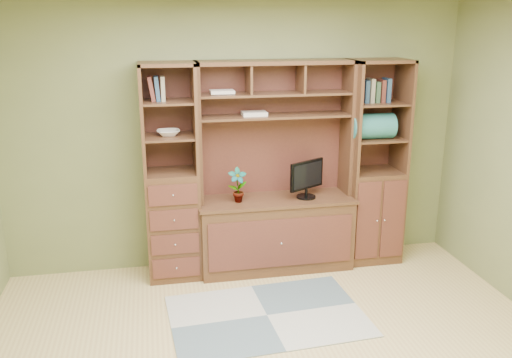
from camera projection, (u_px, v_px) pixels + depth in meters
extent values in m
cube|color=olive|center=(237.00, 137.00, 5.32)|extent=(4.50, 0.04, 2.60)
cube|color=#4A2C1A|center=(276.00, 169.00, 5.21)|extent=(1.54, 0.53, 2.05)
cube|color=#4A2C1A|center=(171.00, 174.00, 5.06)|extent=(0.50, 0.45, 2.05)
cube|color=#4A2C1A|center=(374.00, 163.00, 5.44)|extent=(0.55, 0.45, 2.05)
cube|color=gray|center=(267.00, 316.00, 4.58)|extent=(1.68, 1.18, 0.01)
cube|color=black|center=(307.00, 172.00, 5.25)|extent=(0.46, 0.37, 0.52)
imported|color=#974F33|center=(238.00, 185.00, 5.14)|extent=(0.18, 0.12, 0.34)
cube|color=beige|center=(254.00, 114.00, 5.11)|extent=(0.23, 0.17, 0.04)
imported|color=white|center=(168.00, 133.00, 4.95)|extent=(0.21, 0.21, 0.05)
cube|color=#296C67|center=(372.00, 126.00, 5.27)|extent=(0.43, 0.25, 0.25)
cube|color=brown|center=(379.00, 127.00, 5.43)|extent=(0.32, 0.18, 0.18)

